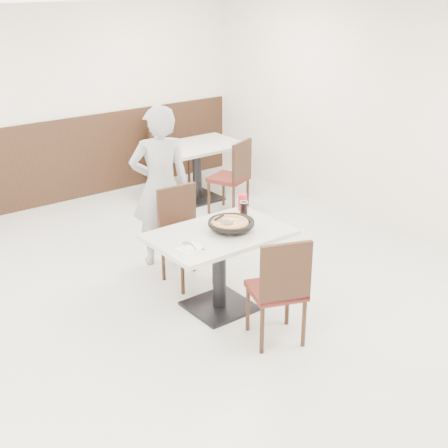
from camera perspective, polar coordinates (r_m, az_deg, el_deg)
floor at (r=5.70m, az=-2.62°, el=-8.09°), size 7.00×7.00×0.00m
wall_back at (r=8.19m, az=-17.26°, el=10.87°), size 6.00×0.04×2.80m
wall_right at (r=7.22m, az=17.34°, el=9.44°), size 0.04×7.00×2.80m
wainscot_back at (r=8.37m, az=-16.56°, el=5.16°), size 5.90×0.03×1.10m
main_table at (r=5.60m, az=-0.42°, el=-4.31°), size 1.24×0.87×0.75m
chair_near at (r=5.12m, az=4.79°, el=-5.82°), size 0.54×0.54×0.95m
chair_far at (r=6.03m, az=-3.32°, el=-1.27°), size 0.43×0.43×0.95m
trivet at (r=5.45m, az=0.58°, el=-0.53°), size 0.12×0.12×0.04m
pizza_pan at (r=5.47m, az=0.66°, el=-0.16°), size 0.39×0.39×0.01m
pizza at (r=5.45m, az=0.54°, el=-0.04°), size 0.31×0.31×0.02m
pizza_server at (r=5.41m, az=0.26°, el=0.18°), size 0.09×0.11×0.00m
napkin at (r=5.12m, az=-3.12°, el=-2.29°), size 0.19×0.19×0.00m
side_plate at (r=5.14m, az=-2.92°, el=-2.11°), size 0.18×0.18×0.01m
fork at (r=5.14m, az=-2.89°, el=-2.02°), size 0.06×0.16×0.00m
cola_glass at (r=5.79m, az=1.82°, el=1.37°), size 0.07×0.07×0.13m
red_cup at (r=5.92m, az=1.70°, el=2.00°), size 0.09×0.09×0.16m
diner_person at (r=6.37m, az=-5.85°, el=3.43°), size 0.71×0.59×1.67m
bg_table_right at (r=8.34m, az=-2.47°, el=4.75°), size 1.25×0.88×0.75m
bg_chair_right_near at (r=7.83m, az=0.41°, el=4.37°), size 0.54×0.54×0.95m
bg_chair_right_far at (r=8.78m, az=-4.91°, el=6.28°), size 0.50×0.50×0.95m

